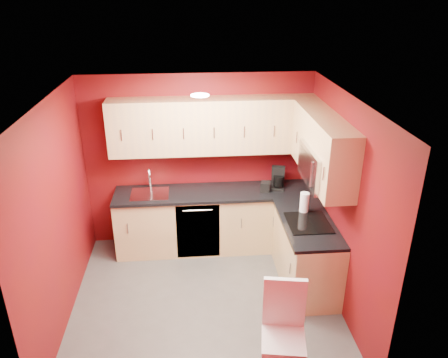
{
  "coord_description": "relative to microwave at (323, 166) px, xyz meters",
  "views": [
    {
      "loc": [
        -0.14,
        -4.32,
        3.58
      ],
      "look_at": [
        0.28,
        0.55,
        1.38
      ],
      "focal_mm": 35.0,
      "sensor_mm": 36.0,
      "label": 1
    }
  ],
  "objects": [
    {
      "name": "dining_chair",
      "position": [
        -0.69,
        -1.4,
        -1.15
      ],
      "size": [
        0.48,
        0.5,
        1.03
      ],
      "primitive_type": null,
      "rotation": [
        0.0,
        0.0,
        -0.17
      ],
      "color": "white",
      "rests_on": "floor"
    },
    {
      "name": "countertop_back",
      "position": [
        -1.19,
        0.99,
        -0.77
      ],
      "size": [
        2.8,
        0.63,
        0.04
      ],
      "primitive_type": "cube",
      "color": "black",
      "rests_on": "base_cabinets_back"
    },
    {
      "name": "upper_cabinets_back",
      "position": [
        -1.19,
        1.13,
        0.17
      ],
      "size": [
        2.8,
        0.35,
        0.75
      ],
      "primitive_type": "cube",
      "color": "tan",
      "rests_on": "wall_back"
    },
    {
      "name": "dishwasher_front",
      "position": [
        -1.44,
        0.71,
        -1.22
      ],
      "size": [
        0.6,
        0.02,
        0.82
      ],
      "primitive_type": "cube",
      "color": "black",
      "rests_on": "base_cabinets_back"
    },
    {
      "name": "paper_towel",
      "position": [
        -0.1,
        0.28,
        -0.62
      ],
      "size": [
        0.17,
        0.17,
        0.27
      ],
      "primitive_type": null,
      "rotation": [
        0.0,
        0.0,
        -0.15
      ],
      "color": "white",
      "rests_on": "countertop_right"
    },
    {
      "name": "upper_cabinets_right",
      "position": [
        0.03,
        0.24,
        0.23
      ],
      "size": [
        0.35,
        1.55,
        0.75
      ],
      "color": "tan",
      "rests_on": "wall_right"
    },
    {
      "name": "cooktop",
      "position": [
        -0.11,
        0.0,
        -0.74
      ],
      "size": [
        0.5,
        0.55,
        0.01
      ],
      "primitive_type": "cube",
      "color": "black",
      "rests_on": "countertop_right"
    },
    {
      "name": "wall_back",
      "position": [
        -1.39,
        1.3,
        -0.41
      ],
      "size": [
        3.2,
        0.0,
        3.2
      ],
      "primitive_type": "plane",
      "rotation": [
        1.57,
        0.0,
        0.0
      ],
      "color": "#630E09",
      "rests_on": "floor"
    },
    {
      "name": "microwave",
      "position": [
        0.0,
        0.0,
        0.0
      ],
      "size": [
        0.42,
        0.76,
        0.42
      ],
      "color": "silver",
      "rests_on": "upper_cabinets_right"
    },
    {
      "name": "floor",
      "position": [
        -1.39,
        -0.2,
        -1.66
      ],
      "size": [
        3.2,
        3.2,
        0.0
      ],
      "primitive_type": "plane",
      "color": "#4C4A47",
      "rests_on": "ground"
    },
    {
      "name": "napkin_holder",
      "position": [
        -0.48,
        0.94,
        -0.68
      ],
      "size": [
        0.16,
        0.16,
        0.14
      ],
      "primitive_type": null,
      "rotation": [
        0.0,
        0.0,
        -0.27
      ],
      "color": "black",
      "rests_on": "countertop_back"
    },
    {
      "name": "ceiling",
      "position": [
        -1.39,
        -0.2,
        0.84
      ],
      "size": [
        3.2,
        3.2,
        0.0
      ],
      "primitive_type": "plane",
      "rotation": [
        3.14,
        0.0,
        0.0
      ],
      "color": "white",
      "rests_on": "wall_back"
    },
    {
      "name": "downlight",
      "position": [
        -1.39,
        0.1,
        0.82
      ],
      "size": [
        0.2,
        0.2,
        0.01
      ],
      "primitive_type": "cylinder",
      "color": "white",
      "rests_on": "ceiling"
    },
    {
      "name": "wall_left",
      "position": [
        -2.99,
        -0.2,
        -0.41
      ],
      "size": [
        0.0,
        3.0,
        3.0
      ],
      "primitive_type": "plane",
      "rotation": [
        1.57,
        0.0,
        1.57
      ],
      "color": "#630E09",
      "rests_on": "floor"
    },
    {
      "name": "wall_right",
      "position": [
        0.21,
        -0.2,
        -0.41
      ],
      "size": [
        0.0,
        3.0,
        3.0
      ],
      "primitive_type": "plane",
      "rotation": [
        1.57,
        0.0,
        -1.57
      ],
      "color": "#630E09",
      "rests_on": "floor"
    },
    {
      "name": "base_cabinets_back",
      "position": [
        -1.19,
        1.0,
        -1.22
      ],
      "size": [
        2.8,
        0.6,
        0.87
      ],
      "primitive_type": "cube",
      "color": "#EDCB87",
      "rests_on": "floor"
    },
    {
      "name": "base_cabinets_right",
      "position": [
        -0.09,
        0.05,
        -1.22
      ],
      "size": [
        0.6,
        1.3,
        0.87
      ],
      "primitive_type": "cube",
      "color": "#EDCB87",
      "rests_on": "floor"
    },
    {
      "name": "wall_front",
      "position": [
        -1.39,
        -1.7,
        -0.41
      ],
      "size": [
        3.2,
        0.0,
        3.2
      ],
      "primitive_type": "plane",
      "rotation": [
        -1.57,
        0.0,
        0.0
      ],
      "color": "#630E09",
      "rests_on": "floor"
    },
    {
      "name": "coffee_maker",
      "position": [
        -0.29,
        1.01,
        -0.6
      ],
      "size": [
        0.24,
        0.28,
        0.31
      ],
      "primitive_type": null,
      "rotation": [
        0.0,
        0.0,
        -0.24
      ],
      "color": "black",
      "rests_on": "countertop_back"
    },
    {
      "name": "countertop_right",
      "position": [
        -0.11,
        0.04,
        -0.77
      ],
      "size": [
        0.63,
        1.27,
        0.04
      ],
      "primitive_type": "cube",
      "color": "black",
      "rests_on": "base_cabinets_right"
    },
    {
      "name": "sink",
      "position": [
        -2.09,
        1.0,
        -0.72
      ],
      "size": [
        0.52,
        0.42,
        0.35
      ],
      "color": "silver",
      "rests_on": "countertop_back"
    }
  ]
}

